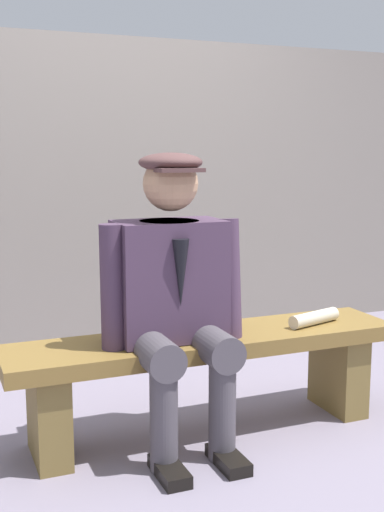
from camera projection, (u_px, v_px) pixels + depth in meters
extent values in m
plane|color=gray|center=(206.00, 431.00, 2.91)|extent=(30.00, 30.00, 0.00)
cube|color=brown|center=(206.00, 342.00, 2.85)|extent=(1.75, 0.38, 0.07)
cube|color=brown|center=(338.00, 371.00, 3.14)|extent=(0.13, 0.32, 0.38)
cube|color=brown|center=(49.00, 414.00, 2.63)|extent=(0.13, 0.32, 0.38)
cube|color=#443046|center=(169.00, 280.00, 2.74)|extent=(0.45, 0.25, 0.50)
cylinder|color=#1E2338|center=(169.00, 228.00, 2.70)|extent=(0.25, 0.25, 0.06)
cone|color=black|center=(181.00, 273.00, 2.61)|extent=(0.07, 0.07, 0.28)
sphere|color=tan|center=(171.00, 183.00, 2.65)|extent=(0.23, 0.23, 0.23)
ellipsoid|color=#4E3332|center=(171.00, 162.00, 2.64)|extent=(0.26, 0.26, 0.08)
cube|color=#4E3332|center=(180.00, 170.00, 2.55)|extent=(0.18, 0.10, 0.02)
cylinder|color=#4B464D|center=(209.00, 343.00, 2.70)|extent=(0.15, 0.39, 0.15)
cylinder|color=#4B464D|center=(222.00, 406.00, 2.62)|extent=(0.11, 0.11, 0.45)
cube|color=black|center=(228.00, 460.00, 2.59)|extent=(0.10, 0.24, 0.05)
cylinder|color=#443046|center=(229.00, 279.00, 2.80)|extent=(0.10, 0.15, 0.53)
cylinder|color=#4B464D|center=(152.00, 350.00, 2.61)|extent=(0.15, 0.39, 0.15)
cylinder|color=#4B464D|center=(164.00, 416.00, 2.52)|extent=(0.11, 0.11, 0.45)
cube|color=black|center=(169.00, 471.00, 2.50)|extent=(0.10, 0.24, 0.05)
cylinder|color=#443046|center=(113.00, 289.00, 2.61)|extent=(0.11, 0.11, 0.52)
cylinder|color=beige|center=(314.00, 318.00, 3.00)|extent=(0.29, 0.14, 0.06)
cube|color=gray|center=(107.00, 192.00, 4.25)|extent=(12.00, 0.24, 1.93)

